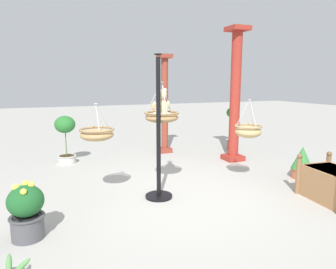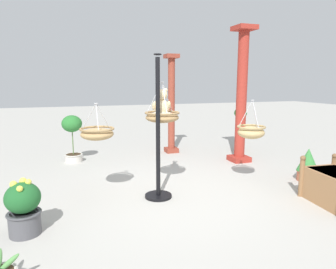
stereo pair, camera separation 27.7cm
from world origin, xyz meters
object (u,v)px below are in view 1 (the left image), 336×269
object	(u,v)px
potted_plant_fern_front	(26,211)
potted_plant_tall_leafy	(302,162)
greenhouse_pillar_left	(165,106)
greenhouse_pillar_right	(235,98)
hanging_basket_left_high	(97,134)
potted_plant_bushy_green	(232,124)
potted_plant_flowering_red	(66,135)
wooden_planter_box	(333,184)
hanging_basket_right_low	(248,131)
display_pole_central	(159,156)
teddy_bear	(161,104)
hanging_basket_with_teddy	(162,117)

from	to	relation	value
potted_plant_fern_front	potted_plant_tall_leafy	bearing A→B (deg)	6.28
greenhouse_pillar_left	greenhouse_pillar_right	distance (m)	1.87
hanging_basket_left_high	potted_plant_bushy_green	size ratio (longest dim) A/B	0.49
greenhouse_pillar_right	potted_plant_flowering_red	distance (m)	4.02
potted_plant_tall_leafy	wooden_planter_box	bearing A→B (deg)	-112.31
wooden_planter_box	potted_plant_bushy_green	bearing A→B (deg)	80.66
hanging_basket_right_low	greenhouse_pillar_left	world-z (taller)	greenhouse_pillar_left
display_pole_central	teddy_bear	xyz separation A→B (m)	(0.15, 0.27, 0.80)
potted_plant_bushy_green	greenhouse_pillar_left	bearing A→B (deg)	167.54
teddy_bear	wooden_planter_box	xyz separation A→B (m)	(2.35, -1.44, -1.22)
hanging_basket_with_teddy	potted_plant_tall_leafy	distance (m)	2.97
teddy_bear	hanging_basket_right_low	xyz separation A→B (m)	(1.59, -0.24, -0.50)
display_pole_central	potted_plant_bushy_green	bearing A→B (deg)	39.51
hanging_basket_left_high	hanging_basket_right_low	xyz separation A→B (m)	(2.65, -0.25, -0.08)
potted_plant_fern_front	hanging_basket_right_low	bearing A→B (deg)	10.45
hanging_basket_right_low	wooden_planter_box	bearing A→B (deg)	-57.66
greenhouse_pillar_right	hanging_basket_with_teddy	bearing A→B (deg)	-150.44
teddy_bear	wooden_planter_box	bearing A→B (deg)	-31.50
hanging_basket_with_teddy	potted_plant_flowering_red	size ratio (longest dim) A/B	0.61
teddy_bear	hanging_basket_right_low	distance (m)	1.68
hanging_basket_right_low	display_pole_central	bearing A→B (deg)	-178.90
greenhouse_pillar_left	teddy_bear	bearing A→B (deg)	-112.54
potted_plant_fern_front	greenhouse_pillar_left	bearing A→B (deg)	48.61
display_pole_central	wooden_planter_box	world-z (taller)	display_pole_central
hanging_basket_left_high	greenhouse_pillar_right	bearing A→B (deg)	20.88
hanging_basket_right_low	greenhouse_pillar_left	bearing A→B (deg)	99.03
teddy_bear	hanging_basket_left_high	xyz separation A→B (m)	(-1.06, 0.01, -0.43)
hanging_basket_left_high	greenhouse_pillar_right	world-z (taller)	greenhouse_pillar_right
hanging_basket_with_teddy	hanging_basket_left_high	size ratio (longest dim) A/B	1.15
hanging_basket_with_teddy	potted_plant_fern_front	xyz separation A→B (m)	(-2.07, -0.89, -0.95)
hanging_basket_right_low	potted_plant_tall_leafy	world-z (taller)	hanging_basket_right_low
greenhouse_pillar_right	potted_plant_bushy_green	bearing A→B (deg)	57.89
hanging_basket_with_teddy	greenhouse_pillar_right	world-z (taller)	greenhouse_pillar_right
greenhouse_pillar_right	wooden_planter_box	world-z (taller)	greenhouse_pillar_right
teddy_bear	potted_plant_flowering_red	bearing A→B (deg)	119.01
hanging_basket_left_high	potted_plant_tall_leafy	bearing A→B (deg)	-5.72
hanging_basket_with_teddy	potted_plant_flowering_red	bearing A→B (deg)	118.79
hanging_basket_with_teddy	hanging_basket_left_high	xyz separation A→B (m)	(-1.06, 0.03, -0.23)
greenhouse_pillar_left	greenhouse_pillar_right	world-z (taller)	greenhouse_pillar_right
hanging_basket_right_low	greenhouse_pillar_left	xyz separation A→B (m)	(-0.47, 2.94, 0.24)
hanging_basket_with_teddy	potted_plant_fern_front	size ratio (longest dim) A/B	0.95
display_pole_central	greenhouse_pillar_left	world-z (taller)	greenhouse_pillar_left
potted_plant_flowering_red	potted_plant_bushy_green	xyz separation A→B (m)	(4.36, -0.22, 0.05)
wooden_planter_box	potted_plant_bushy_green	distance (m)	3.81
greenhouse_pillar_left	potted_plant_flowering_red	xyz separation A→B (m)	(-2.52, -0.18, -0.57)
display_pole_central	potted_plant_fern_front	bearing A→B (deg)	-161.50
display_pole_central	potted_plant_tall_leafy	xyz separation A→B (m)	(2.94, -0.11, -0.38)
potted_plant_tall_leafy	potted_plant_bushy_green	distance (m)	2.71
display_pole_central	hanging_basket_with_teddy	bearing A→B (deg)	59.04
greenhouse_pillar_right	potted_plant_flowering_red	world-z (taller)	greenhouse_pillar_right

